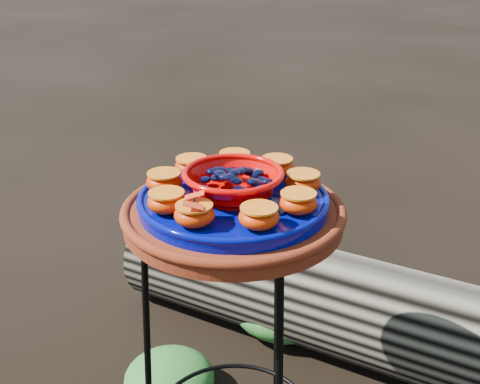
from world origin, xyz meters
The scene contains 18 objects.
plant_stand centered at (0.00, 0.00, 0.35)m, with size 0.44×0.44×0.70m, color black, non-canonical shape.
terracotta_saucer centered at (0.00, 0.00, 0.72)m, with size 0.46×0.46×0.04m, color #5F260C.
cobalt_plate centered at (0.00, 0.00, 0.75)m, with size 0.40×0.40×0.03m, color #000A54.
red_bowl centered at (0.00, 0.00, 0.79)m, with size 0.20×0.20×0.06m, color #C40402, non-canonical shape.
glass_gems centered at (0.00, 0.00, 0.83)m, with size 0.15×0.15×0.03m, color black, non-canonical shape.
orange_half_0 centered at (0.01, -0.15, 0.79)m, with size 0.08×0.08×0.04m, color #A91700.
orange_half_1 centered at (0.12, -0.09, 0.79)m, with size 0.08×0.08×0.04m, color #A91700.
orange_half_2 centered at (0.15, 0.01, 0.79)m, with size 0.08×0.08×0.04m, color #A91700.
orange_half_3 centered at (0.11, 0.10, 0.79)m, with size 0.08×0.08×0.04m, color #A91700.
orange_half_4 centered at (0.02, 0.15, 0.79)m, with size 0.08×0.08×0.04m, color #A91700.
orange_half_5 centered at (-0.08, 0.13, 0.79)m, with size 0.08×0.08×0.04m, color #A91700.
orange_half_6 centered at (-0.14, 0.05, 0.79)m, with size 0.08×0.08×0.04m, color #A91700.
orange_half_7 centered at (-0.14, -0.06, 0.79)m, with size 0.08×0.08×0.04m, color #A91700.
orange_half_8 centered at (-0.07, -0.13, 0.79)m, with size 0.08×0.08×0.04m, color #A91700.
butterfly centered at (0.01, -0.15, 0.81)m, with size 0.08×0.05×0.01m, color red, non-canonical shape.
driftwood_log centered at (0.17, 0.59, 0.17)m, with size 1.78×0.47×0.33m, color black, non-canonical shape.
foliage_left centered at (-0.30, 0.10, 0.07)m, with size 0.27×0.27×0.13m, color #246421.
foliage_back centered at (-0.18, 0.58, 0.09)m, with size 0.36×0.36×0.18m, color #246421.
Camera 1 is at (0.63, -0.96, 1.28)m, focal length 45.00 mm.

